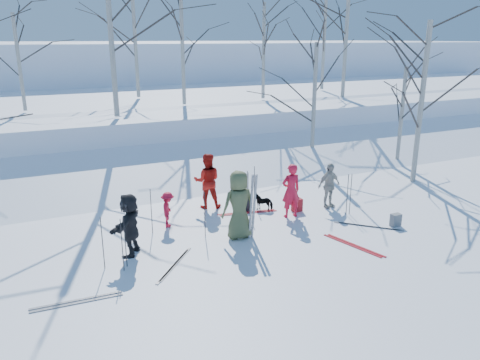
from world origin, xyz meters
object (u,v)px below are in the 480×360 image
skier_cream_east (329,185)px  skier_redor_behind (207,181)px  skier_red_seated (168,210)px  backpack_grey (396,220)px  skier_grey_west (130,224)px  skier_red_north (291,191)px  backpack_dark (244,205)px  backpack_red (297,205)px  dog (264,202)px  skier_olive_center (239,205)px

skier_cream_east → skier_redor_behind: bearing=149.9°
skier_red_seated → backpack_grey: 6.80m
skier_redor_behind → skier_cream_east: 4.01m
skier_cream_east → backpack_grey: skier_cream_east is taller
skier_grey_west → skier_cream_east: bearing=130.0°
skier_red_north → backpack_dark: 1.70m
skier_cream_east → backpack_red: 1.27m
skier_red_seated → skier_grey_west: bearing=155.6°
skier_red_seated → backpack_dark: skier_red_seated is taller
skier_red_north → dog: bearing=-61.5°
skier_cream_east → skier_red_north: bearing=-177.4°
skier_red_north → skier_red_seated: bearing=-10.1°
skier_redor_behind → backpack_dark: size_ratio=4.58×
skier_cream_east → dog: 2.23m
dog → backpack_red: dog is taller
skier_redor_behind → skier_grey_west: bearing=59.0°
skier_red_seated → backpack_grey: skier_red_seated is taller
skier_cream_east → backpack_dark: skier_cream_east is taller
skier_grey_west → backpack_dark: (4.03, 1.68, -0.63)m
backpack_dark → skier_redor_behind: bearing=141.4°
skier_red_north → backpack_grey: skier_red_north is taller
skier_olive_center → backpack_dark: 2.31m
dog → skier_cream_east: bearing=108.8°
skier_red_north → skier_red_seated: size_ratio=1.60×
skier_red_north → skier_red_seated: 3.82m
skier_redor_behind → backpack_grey: skier_redor_behind is taller
backpack_grey → skier_cream_east: bearing=111.2°
backpack_grey → skier_grey_west: bearing=169.2°
dog → backpack_dark: 0.66m
skier_redor_behind → backpack_grey: (4.52, -3.89, -0.73)m
skier_cream_east → backpack_dark: bearing=156.0°
skier_grey_west → backpack_red: size_ratio=3.94×
skier_red_north → backpack_dark: (-1.09, 1.12, -0.66)m
skier_red_seated → backpack_red: bearing=-75.6°
backpack_grey → dog: bearing=134.9°
skier_grey_west → backpack_red: bearing=132.3°
skier_red_north → dog: skier_red_north is taller
skier_grey_west → skier_red_north: bearing=129.5°
skier_redor_behind → skier_grey_west: skier_redor_behind is taller
backpack_red → dog: bearing=146.3°
skier_cream_east → dog: (-2.06, 0.70, -0.48)m
skier_red_north → dog: 1.20m
skier_olive_center → backpack_dark: size_ratio=4.88×
backpack_grey → skier_redor_behind: bearing=139.3°
skier_red_north → dog: (-0.46, 0.94, -0.59)m
skier_olive_center → skier_redor_behind: skier_olive_center is taller
skier_red_seated → skier_cream_east: 5.35m
skier_redor_behind → skier_red_north: bearing=157.8°
skier_red_north → skier_cream_east: bearing=-169.3°
skier_cream_east → backpack_dark: (-2.69, 0.89, -0.55)m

